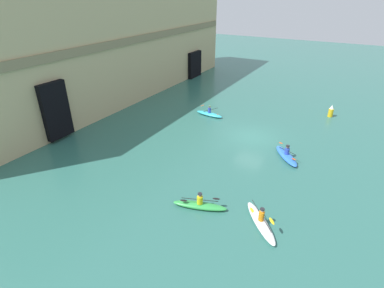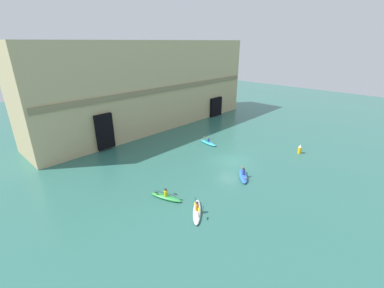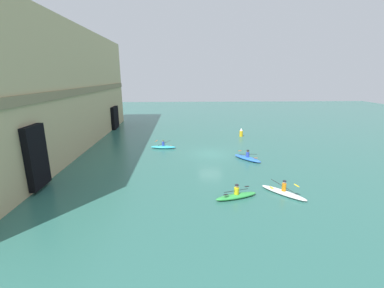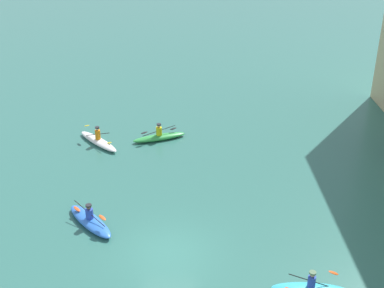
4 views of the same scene
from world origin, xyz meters
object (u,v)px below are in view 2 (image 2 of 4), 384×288
object	(u,v)px
kayak_white	(197,211)
kayak_cyan	(208,143)
kayak_blue	(243,175)
kayak_green	(166,197)
marker_buoy	(300,149)

from	to	relation	value
kayak_white	kayak_cyan	bearing A→B (deg)	175.91
kayak_white	kayak_blue	xyz separation A→B (m)	(8.16, 0.61, 0.01)
kayak_green	kayak_blue	distance (m)	9.08
marker_buoy	kayak_cyan	bearing A→B (deg)	118.39
kayak_cyan	kayak_blue	xyz separation A→B (m)	(-4.83, -9.09, 0.01)
marker_buoy	kayak_white	bearing A→B (deg)	176.40
kayak_cyan	kayak_blue	world-z (taller)	kayak_cyan
kayak_cyan	kayak_white	world-z (taller)	kayak_white
kayak_green	kayak_white	size ratio (longest dim) A/B	1.06
kayak_green	kayak_white	distance (m)	3.64
kayak_cyan	kayak_green	bearing A→B (deg)	-59.36
kayak_green	kayak_cyan	xyz separation A→B (m)	(13.40, 6.08, -0.01)
kayak_white	kayak_green	bearing A→B (deg)	-124.35
kayak_green	kayak_cyan	bearing A→B (deg)	-83.24
kayak_cyan	kayak_blue	bearing A→B (deg)	-21.76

